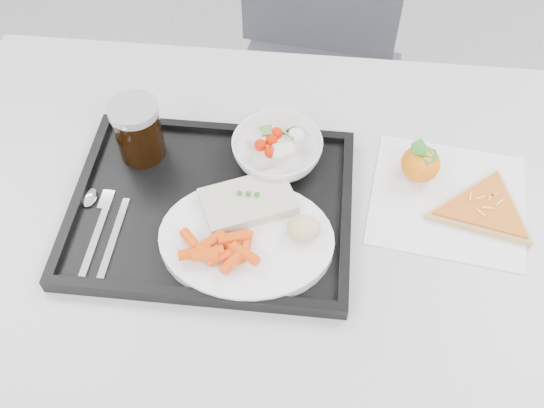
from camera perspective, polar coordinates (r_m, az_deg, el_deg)
The scene contains 14 objects.
table at distance 1.05m, azimuth -0.34°, elevation -2.73°, with size 1.20×0.80×0.75m.
chair at distance 1.62m, azimuth 4.19°, elevation 14.10°, with size 0.47×0.47×0.93m.
tray at distance 0.99m, azimuth -5.67°, elevation -0.32°, with size 0.45×0.35×0.03m.
dinner_plate at distance 0.93m, azimuth -2.42°, elevation -3.35°, with size 0.27×0.27×0.02m.
fish_fillet at distance 0.95m, azimuth -2.26°, elevation 0.27°, with size 0.17×0.14×0.03m.
bread_roll at distance 0.91m, azimuth 3.00°, elevation -2.32°, with size 0.06×0.06×0.03m.
salad_bowl at distance 1.02m, azimuth 0.49°, elevation 5.04°, with size 0.15×0.15×0.05m.
cola_glass at distance 1.04m, azimuth -12.50°, elevation 6.87°, with size 0.08×0.08×0.11m.
cutlery at distance 1.00m, azimuth -15.87°, elevation -1.43°, with size 0.08×0.17×0.01m.
napkin at distance 1.05m, azimuth 16.21°, elevation 0.44°, with size 0.28×0.27×0.00m.
tangerine at distance 1.04m, azimuth 13.81°, elevation 3.72°, with size 0.08×0.08×0.07m.
pizza_slice at distance 1.04m, azimuth 19.37°, elevation -0.49°, with size 0.24×0.24×0.02m.
carrot_pile at distance 0.90m, azimuth -4.91°, elevation -4.30°, with size 0.13×0.08×0.03m.
salad_contents at distance 1.02m, azimuth 0.83°, elevation 5.53°, with size 0.08×0.07×0.03m.
Camera 1 is at (0.07, -0.29, 1.55)m, focal length 40.00 mm.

